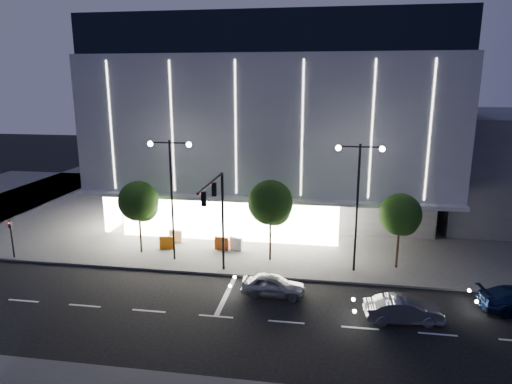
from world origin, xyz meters
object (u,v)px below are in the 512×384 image
object	(u,v)px
barrier_a	(167,242)
barrier_c	(222,243)
ped_signal_far	(12,235)
tree_left	(139,203)
car_second	(403,310)
traffic_mast	(217,208)
tree_right	(400,217)
street_lamp_west	(171,183)
barrier_b	(176,236)
barrier_d	(236,244)
tree_mid	(271,205)
street_lamp_east	(358,189)
car_lead	(273,285)

from	to	relation	value
barrier_a	barrier_c	xyz separation A→B (m)	(4.30, 0.49, 0.00)
ped_signal_far	tree_left	distance (m)	9.61
car_second	barrier_c	size ratio (longest dim) A/B	3.84
traffic_mast	tree_right	distance (m)	12.63
car_second	traffic_mast	bearing A→B (deg)	65.77
barrier_a	street_lamp_west	bearing A→B (deg)	-66.00
street_lamp_west	barrier_c	world-z (taller)	street_lamp_west
tree_right	barrier_b	bearing A→B (deg)	171.44
barrier_c	barrier_d	size ratio (longest dim) A/B	1.00
street_lamp_west	barrier_c	size ratio (longest dim) A/B	8.18
car_second	tree_mid	bearing A→B (deg)	42.29
traffic_mast	car_second	world-z (taller)	traffic_mast
traffic_mast	street_lamp_west	xyz separation A→B (m)	(-4.00, 2.66, 0.93)
street_lamp_west	barrier_a	world-z (taller)	street_lamp_west
street_lamp_east	tree_left	distance (m)	16.12
street_lamp_east	barrier_a	size ratio (longest dim) A/B	8.18
street_lamp_west	barrier_a	size ratio (longest dim) A/B	8.18
traffic_mast	street_lamp_west	bearing A→B (deg)	146.35
traffic_mast	car_lead	distance (m)	6.08
tree_left	barrier_c	world-z (taller)	tree_left
street_lamp_west	tree_right	world-z (taller)	street_lamp_west
tree_mid	tree_left	bearing A→B (deg)	-180.00
tree_right	barrier_a	distance (m)	17.67
traffic_mast	tree_mid	bearing A→B (deg)	50.58
tree_right	barrier_d	size ratio (longest dim) A/B	5.01
street_lamp_west	car_second	world-z (taller)	street_lamp_west
tree_mid	car_lead	world-z (taller)	tree_mid
car_lead	barrier_c	bearing A→B (deg)	38.76
tree_left	barrier_b	world-z (taller)	tree_left
ped_signal_far	traffic_mast	bearing A→B (deg)	-4.15
ped_signal_far	barrier_c	size ratio (longest dim) A/B	2.73
street_lamp_west	tree_left	bearing A→B (deg)	161.06
car_lead	tree_mid	bearing A→B (deg)	12.33
street_lamp_east	car_second	distance (m)	8.61
ped_signal_far	barrier_d	xyz separation A→B (m)	(16.11, 4.12, -1.24)
tree_right	car_second	distance (m)	8.10
barrier_d	car_second	bearing A→B (deg)	-17.61
car_second	barrier_c	distance (m)	15.24
street_lamp_east	ped_signal_far	bearing A→B (deg)	-176.56
traffic_mast	barrier_a	distance (m)	8.33
ped_signal_far	street_lamp_west	bearing A→B (deg)	7.13
ped_signal_far	barrier_d	bearing A→B (deg)	14.33
traffic_mast	street_lamp_west	distance (m)	4.89
traffic_mast	car_lead	xyz separation A→B (m)	(3.89, -1.70, -4.35)
barrier_b	tree_left	bearing A→B (deg)	-117.48
street_lamp_east	traffic_mast	bearing A→B (deg)	-163.52
tree_left	barrier_d	size ratio (longest dim) A/B	5.20
car_lead	barrier_c	world-z (taller)	car_lead
barrier_a	barrier_d	distance (m)	5.47
traffic_mast	car_lead	bearing A→B (deg)	-23.61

